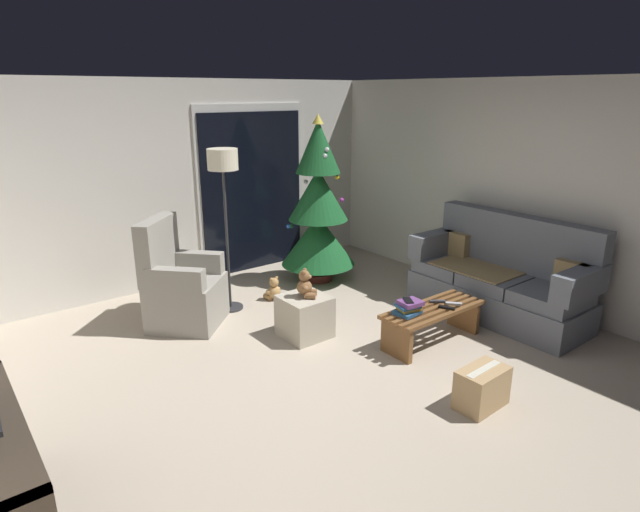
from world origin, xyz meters
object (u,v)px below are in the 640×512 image
Objects in this scene: remote_silver at (454,304)px; christmas_tree at (318,210)px; remote_graphite at (438,302)px; cell_phone at (408,300)px; coffee_table at (432,319)px; armchair at (181,288)px; floor_lamp at (223,176)px; ottoman at (305,316)px; book_stack at (408,307)px; couch at (501,279)px; remote_black at (447,308)px; teddy_bear_chestnut at (305,285)px; cardboard_box_taped_mid_floor at (482,388)px; teddy_bear_honey_by_tree at (274,290)px.

christmas_tree is at bearing 47.37° from remote_silver.
cell_phone is at bearing 128.49° from remote_graphite.
armchair reaches higher than coffee_table.
floor_lamp is (-1.36, -0.14, 0.58)m from christmas_tree.
armchair is 1.34m from ottoman.
book_stack is at bearing -104.31° from christmas_tree.
couch is 12.44× the size of remote_graphite.
teddy_bear_chestnut reaches higher than remote_black.
remote_silver is at bearing 49.53° from cardboard_box_taped_mid_floor.
floor_lamp is (-0.84, 1.90, 1.08)m from book_stack.
remote_black is at bearing -45.03° from ottoman.
teddy_bear_chestnut is (-0.59, 0.82, 0.11)m from book_stack.
remote_silver is 2.69m from floor_lamp.
book_stack is (-0.51, 0.13, 0.05)m from remote_silver.
floor_lamp is at bearing -84.50° from remote_black.
book_stack reaches higher than teddy_bear_honey_by_tree.
coffee_table is at bearing -96.07° from christmas_tree.
christmas_tree is 4.95× the size of cardboard_box_taped_mid_floor.
book_stack is at bearing 123.68° from remote_silver.
couch is 6.80× the size of teddy_bear_chestnut.
book_stack is 0.61× the size of cardboard_box_taped_mid_floor.
ottoman is at bearing -132.50° from christmas_tree.
ottoman is at bearing 96.85° from remote_silver.
ottoman is (-0.59, 0.83, -0.22)m from book_stack.
couch is at bearing -23.25° from ottoman.
coffee_table is 3.86× the size of teddy_bear_honey_by_tree.
remote_silver and remote_graphite have the same top height.
armchair is 2.57× the size of ottoman.
teddy_bear_honey_by_tree is at bearing -165.31° from christmas_tree.
couch reaches higher than teddy_bear_chestnut.
remote_graphite is 0.46m from cell_phone.
book_stack is (-0.38, 0.15, 0.05)m from remote_black.
ottoman is (0.84, -1.02, -0.19)m from armchair.
christmas_tree reaches higher than remote_black.
christmas_tree is at bearing 35.09° from remote_graphite.
couch is 7.51× the size of book_stack.
ottoman is (-1.10, 0.95, -0.16)m from remote_silver.
remote_black is 0.37× the size of cardboard_box_taped_mid_floor.
armchair is (-1.43, 1.85, -0.03)m from book_stack.
remote_silver is at bearing -45.58° from armchair.
floor_lamp reaches higher than remote_silver.
teddy_bear_chestnut is (-2.01, 0.86, 0.14)m from couch.
cell_phone is at bearing 124.20° from remote_silver.
remote_black is 1.38m from ottoman.
floor_lamp is 6.25× the size of teddy_bear_chestnut.
cardboard_box_taped_mid_floor is at bearing -79.35° from ottoman.
armchair is 1.15m from teddy_bear_honey_by_tree.
floor_lamp is at bearing 101.51° from cardboard_box_taped_mid_floor.
cardboard_box_taped_mid_floor is (-0.68, -1.02, -0.22)m from remote_graphite.
christmas_tree is 1.69m from teddy_bear_chestnut.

